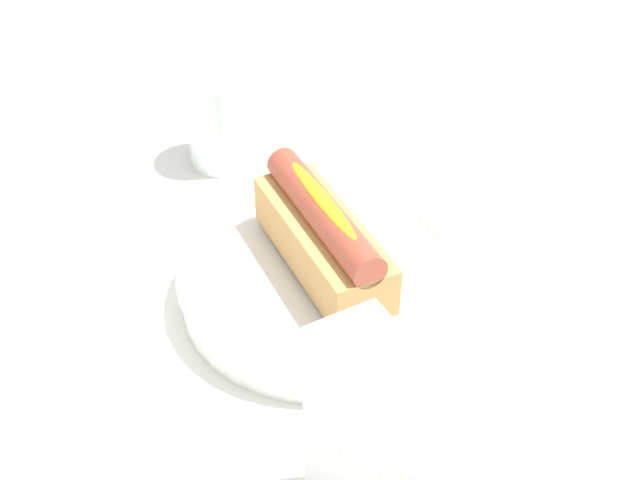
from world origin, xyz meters
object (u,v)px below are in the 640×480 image
at_px(napkin_box, 390,479).
at_px(hotdog_front, 320,232).
at_px(water_glass, 222,124).
at_px(serving_bowl, 320,276).

bearing_deg(napkin_box, hotdog_front, -20.06).
distance_m(hotdog_front, water_glass, 0.22).
bearing_deg(napkin_box, water_glass, -12.16).
xyz_separation_m(hotdog_front, napkin_box, (-0.21, 0.09, 0.01)).
relative_size(hotdog_front, napkin_box, 1.03).
xyz_separation_m(serving_bowl, napkin_box, (-0.21, 0.09, 0.06)).
relative_size(water_glass, napkin_box, 0.60).
relative_size(hotdog_front, water_glass, 1.72).
distance_m(serving_bowl, napkin_box, 0.23).
bearing_deg(serving_bowl, napkin_box, 156.78).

